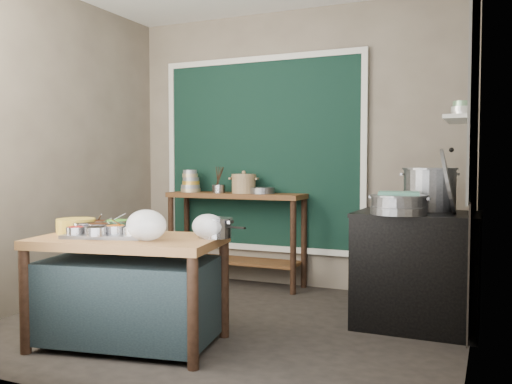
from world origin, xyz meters
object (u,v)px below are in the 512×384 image
at_px(prep_table, 129,291).
at_px(condiment_tray, 110,234).
at_px(yellow_basin, 76,226).
at_px(utensil_cup, 219,189).
at_px(steamer, 399,204).
at_px(stove_block, 417,271).
at_px(saucepan, 215,228).
at_px(stock_pot, 430,189).
at_px(back_counter, 236,239).
at_px(ceramic_crock, 244,185).

distance_m(prep_table, condiment_tray, 0.41).
bearing_deg(yellow_basin, utensil_cup, 85.93).
xyz_separation_m(utensil_cup, steamer, (1.97, -0.87, -0.04)).
xyz_separation_m(stove_block, saucepan, (-1.20, -1.04, 0.39)).
xyz_separation_m(utensil_cup, stock_pot, (2.15, -0.49, 0.06)).
bearing_deg(condiment_tray, back_counter, 90.06).
bearing_deg(steamer, saucepan, -141.14).
distance_m(saucepan, steamer, 1.39).
bearing_deg(saucepan, condiment_tray, -150.59).
relative_size(prep_table, utensil_cup, 9.00).
xyz_separation_m(prep_table, condiment_tray, (-0.14, -0.02, 0.39)).
height_order(stove_block, yellow_basin, yellow_basin).
relative_size(prep_table, back_counter, 0.86).
relative_size(back_counter, steamer, 3.36).
bearing_deg(back_counter, stock_pot, -14.84).
distance_m(yellow_basin, saucepan, 1.04).
bearing_deg(ceramic_crock, stock_pot, -14.99).
distance_m(stove_block, stock_pot, 0.66).
xyz_separation_m(yellow_basin, stock_pot, (2.28, 1.45, 0.25)).
distance_m(yellow_basin, ceramic_crock, 2.01).
height_order(back_counter, stove_block, back_counter).
height_order(yellow_basin, stock_pot, stock_pot).
xyz_separation_m(prep_table, yellow_basin, (-0.47, 0.01, 0.43)).
distance_m(yellow_basin, stock_pot, 2.72).
height_order(saucepan, stock_pot, stock_pot).
xyz_separation_m(prep_table, saucepan, (0.56, 0.21, 0.44)).
bearing_deg(stock_pot, yellow_basin, -147.54).
relative_size(back_counter, saucepan, 5.89).
bearing_deg(saucepan, stock_pot, 56.26).
relative_size(stove_block, ceramic_crock, 3.45).
distance_m(saucepan, utensil_cup, 1.96).
relative_size(condiment_tray, saucepan, 2.25).
distance_m(back_counter, utensil_cup, 0.55).
distance_m(ceramic_crock, stock_pot, 1.93).
height_order(back_counter, yellow_basin, back_counter).
xyz_separation_m(prep_table, stove_block, (1.75, 1.25, 0.05)).
bearing_deg(utensil_cup, back_counter, 8.45).
distance_m(yellow_basin, utensil_cup, 1.96).
distance_m(stove_block, yellow_basin, 2.57).
relative_size(prep_table, steamer, 2.90).
bearing_deg(stock_pot, utensil_cup, 167.07).
bearing_deg(steamer, yellow_basin, -153.02).
distance_m(prep_table, utensil_cup, 2.08).
bearing_deg(back_counter, steamer, -26.81).
bearing_deg(condiment_tray, saucepan, 17.98).
bearing_deg(stove_block, steamer, -124.23).
bearing_deg(back_counter, utensil_cup, -171.55).
bearing_deg(saucepan, stove_block, 52.46).
bearing_deg(yellow_basin, steamer, 26.98).
height_order(condiment_tray, saucepan, saucepan).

